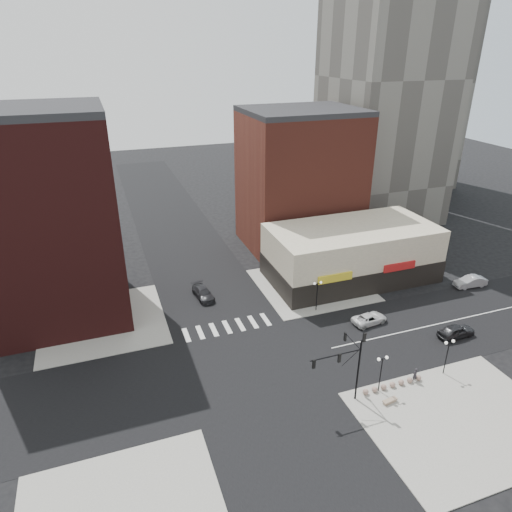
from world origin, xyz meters
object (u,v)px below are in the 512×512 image
silver_sedan (470,282)px  pedestrian (415,375)px  street_lamp_se_b (448,349)px  white_suv (369,319)px  dark_sedan_north (203,293)px  stone_bench (390,401)px  traffic_signal (349,358)px  street_lamp_se_a (382,365)px  dark_sedan_east (456,331)px  street_lamp_ne (317,289)px

silver_sedan → pedestrian: 25.15m
street_lamp_se_b → white_suv: 11.63m
dark_sedan_north → stone_bench: bearing=-71.6°
street_lamp_se_b → traffic_signal: bearing=179.2°
street_lamp_se_a → dark_sedan_east: 15.18m
white_suv → pedestrian: pedestrian is taller
pedestrian → street_lamp_se_b: bearing=170.2°
pedestrian → street_lamp_se_a: bearing=-9.8°
street_lamp_se_b → dark_sedan_north: (-20.15, 24.29, -2.57)m
traffic_signal → dark_sedan_east: (17.84, 4.94, -4.16)m
white_suv → dark_sedan_north: dark_sedan_north is taller
silver_sedan → street_lamp_se_b: bearing=-45.0°
street_lamp_se_b → silver_sedan: (16.85, 14.50, -2.51)m
street_lamp_se_b → white_suv: street_lamp_se_b is taller
pedestrian → stone_bench: 4.62m
traffic_signal → pedestrian: (8.06, -0.17, -4.03)m
street_lamp_ne → white_suv: (4.98, -4.86, -2.65)m
dark_sedan_north → stone_bench: dark_sedan_north is taller
dark_sedan_east → pedestrian: 11.03m
street_lamp_se_b → dark_sedan_east: size_ratio=0.89×
street_lamp_se_b → white_suv: bearing=100.3°
street_lamp_ne → silver_sedan: size_ratio=0.87×
dark_sedan_east → stone_bench: (-13.98, -6.92, -0.48)m
silver_sedan → dark_sedan_north: (-37.00, 9.79, -0.07)m
street_lamp_ne → pedestrian: 16.50m
street_lamp_se_b → street_lamp_ne: same height
traffic_signal → dark_sedan_east: size_ratio=1.66×
white_suv → dark_sedan_north: bearing=47.0°
street_lamp_ne → stone_bench: (-0.91, -17.82, -2.97)m
dark_sedan_north → silver_sedan: bearing=-21.6°
stone_bench → silver_sedan: bearing=25.8°
street_lamp_ne → stone_bench: bearing=-92.9°
street_lamp_se_a → silver_sedan: 28.88m
pedestrian → stone_bench: pedestrian is taller
white_suv → stone_bench: white_suv is taller
stone_bench → traffic_signal: bearing=145.1°
pedestrian → traffic_signal: bearing=-11.0°
street_lamp_se_b → pedestrian: size_ratio=2.56×
dark_sedan_east → silver_sedan: bearing=-51.9°
white_suv → dark_sedan_east: size_ratio=0.98×
traffic_signal → street_lamp_ne: bearing=73.3°
street_lamp_se_b → dark_sedan_east: street_lamp_se_b is taller
street_lamp_se_b → pedestrian: 4.39m
dark_sedan_east → street_lamp_ne: bearing=47.2°
street_lamp_ne → white_suv: 7.45m
traffic_signal → street_lamp_se_a: size_ratio=1.87×
dark_sedan_east → stone_bench: dark_sedan_east is taller
silver_sedan → dark_sedan_north: silver_sedan is taller
white_suv → stone_bench: size_ratio=2.80×
silver_sedan → dark_sedan_east: bearing=-44.6°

